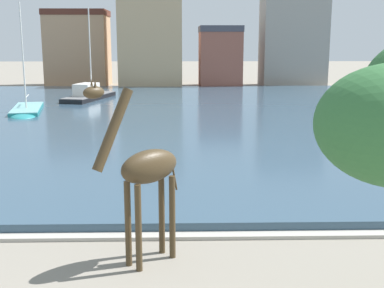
{
  "coord_description": "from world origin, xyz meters",
  "views": [
    {
      "loc": [
        -1.79,
        -6.82,
        6.21
      ],
      "look_at": [
        -1.32,
        12.51,
        2.2
      ],
      "focal_mm": 46.62,
      "sensor_mm": 36.0,
      "label": 1
    }
  ],
  "objects_px": {
    "sailboat_black": "(92,96)",
    "sailboat_teal": "(26,112)",
    "giraffe_statue": "(145,171)",
    "sailboat_navy": "(380,106)"
  },
  "relations": [
    {
      "from": "sailboat_black",
      "to": "giraffe_statue",
      "type": "bearing_deg",
      "value": -77.96
    },
    {
      "from": "giraffe_statue",
      "to": "sailboat_teal",
      "type": "xyz_separation_m",
      "value": [
        -11.86,
        28.28,
        -2.32
      ]
    },
    {
      "from": "giraffe_statue",
      "to": "sailboat_teal",
      "type": "bearing_deg",
      "value": 112.75
    },
    {
      "from": "sailboat_black",
      "to": "sailboat_teal",
      "type": "xyz_separation_m",
      "value": [
        -3.76,
        -9.68,
        -0.27
      ]
    },
    {
      "from": "giraffe_statue",
      "to": "sailboat_navy",
      "type": "relative_size",
      "value": 0.61
    },
    {
      "from": "sailboat_teal",
      "to": "giraffe_statue",
      "type": "bearing_deg",
      "value": -67.25
    },
    {
      "from": "sailboat_teal",
      "to": "sailboat_navy",
      "type": "bearing_deg",
      "value": 6.22
    },
    {
      "from": "giraffe_statue",
      "to": "sailboat_teal",
      "type": "relative_size",
      "value": 0.57
    },
    {
      "from": "sailboat_navy",
      "to": "sailboat_teal",
      "type": "height_order",
      "value": "sailboat_teal"
    },
    {
      "from": "sailboat_black",
      "to": "sailboat_teal",
      "type": "distance_m",
      "value": 10.39
    }
  ]
}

